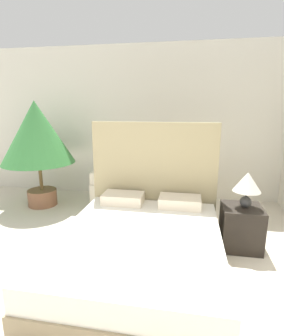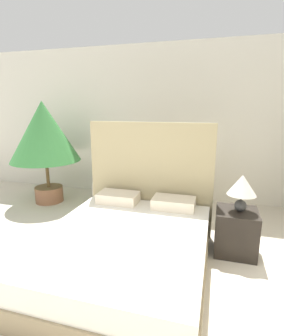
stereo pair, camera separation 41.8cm
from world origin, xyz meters
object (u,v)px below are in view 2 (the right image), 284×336
Objects in this scene: table_lamp at (242,187)px; side_table at (136,192)px; armchair_near_window_right at (158,191)px; potted_palm at (44,134)px; nightstand at (236,231)px; bed at (128,243)px; armchair_near_window_left at (115,187)px.

table_lamp is 2.20m from side_table.
armchair_near_window_right reaches higher than side_table.
potted_palm is 3.57m from nightstand.
potted_palm reaches higher than table_lamp.
potted_palm is (-2.14, 1.57, 0.99)m from bed.
nightstand is 1.22× the size of table_lamp.
potted_palm reaches higher than armchair_near_window_left.
bed is 4.73× the size of table_lamp.
bed is 1.90m from armchair_near_window_right.
armchair_near_window_left is at bearing -178.45° from armchair_near_window_right.
potted_palm is 3.42× the size of nightstand.
armchair_near_window_right is at bearing 0.03° from armchair_near_window_left.
side_table is at bearing 143.49° from nightstand.
side_table is (0.42, 0.00, -0.07)m from armchair_near_window_left.
bed reaches higher than side_table.
table_lamp is (3.33, -0.92, -0.43)m from potted_palm.
potted_palm is (-1.21, -0.33, 0.99)m from armchair_near_window_left.
side_table is (1.63, 0.33, -1.06)m from potted_palm.
armchair_near_window_left is 2.02× the size of side_table.
armchair_near_window_right reaches higher than nightstand.
armchair_near_window_left is at bearing 149.44° from nightstand.
armchair_near_window_left is at bearing -179.94° from side_table.
side_table is at bearing 0.10° from armchair_near_window_left.
armchair_near_window_left is 1.00× the size of armchair_near_window_right.
table_lamp is 1.01× the size of side_table.
nightstand is at bearing 29.69° from bed.
armchair_near_window_right is 1.87m from table_lamp.
potted_palm is 3.48m from table_lamp.
nightstand is at bearing 155.10° from table_lamp.
armchair_near_window_left is 2.52m from table_lamp.
nightstand is (3.30, -0.91, -1.01)m from potted_palm.
nightstand is at bearing -15.39° from potted_palm.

